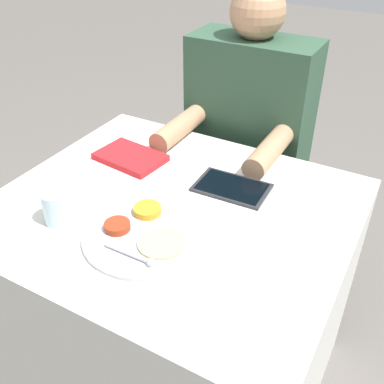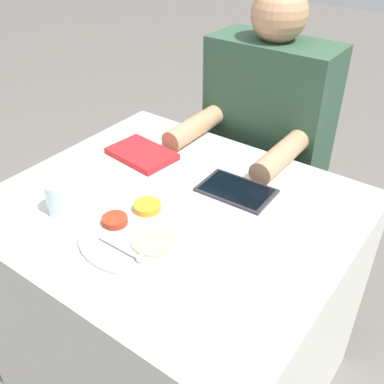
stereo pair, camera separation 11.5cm
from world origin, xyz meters
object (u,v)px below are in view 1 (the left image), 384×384
(person_diner, at_px, (245,166))
(tablet_device, at_px, (232,187))
(thali_tray, at_px, (145,233))
(red_notebook, at_px, (130,158))
(drinking_glass, at_px, (57,207))

(person_diner, bearing_deg, tablet_device, -72.87)
(thali_tray, xyz_separation_m, tablet_device, (0.10, 0.29, -0.00))
(red_notebook, height_order, drinking_glass, drinking_glass)
(thali_tray, bearing_deg, tablet_device, 71.20)
(tablet_device, bearing_deg, drinking_glass, -132.74)
(person_diner, bearing_deg, red_notebook, -116.84)
(thali_tray, bearing_deg, person_diner, 92.44)
(red_notebook, bearing_deg, drinking_glass, -86.37)
(thali_tray, distance_m, drinking_glass, 0.23)
(red_notebook, bearing_deg, thali_tray, -48.78)
(thali_tray, height_order, drinking_glass, drinking_glass)
(red_notebook, bearing_deg, person_diner, 63.16)
(person_diner, bearing_deg, drinking_glass, -104.21)
(tablet_device, height_order, drinking_glass, drinking_glass)
(thali_tray, bearing_deg, drinking_glass, -165.06)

